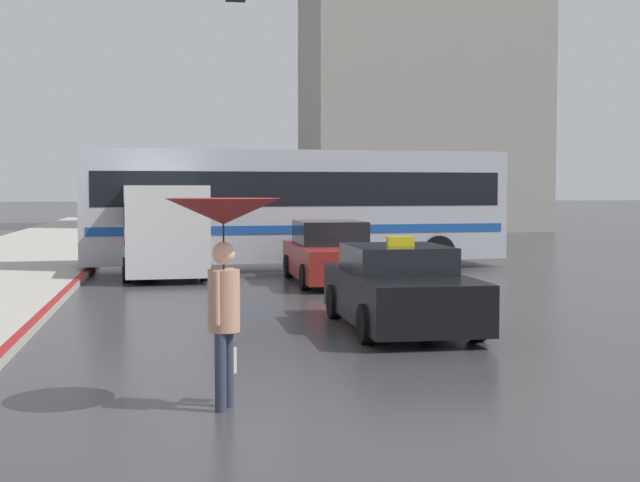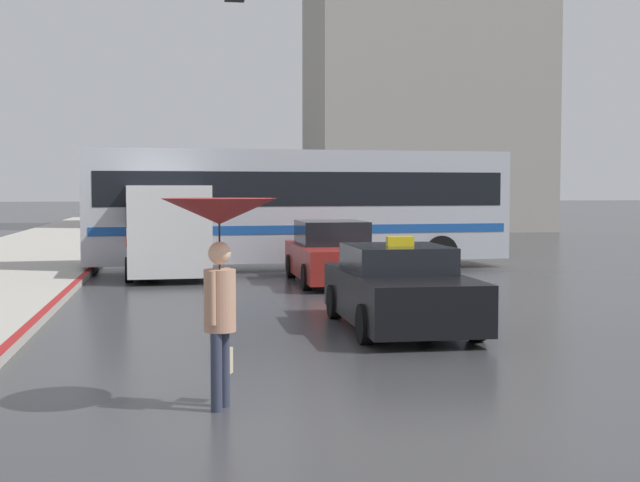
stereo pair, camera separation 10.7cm
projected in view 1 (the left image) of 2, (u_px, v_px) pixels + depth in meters
ground_plane at (391, 434)px, 8.37m from camera, size 300.00×300.00×0.00m
taxi at (399, 289)px, 14.66m from camera, size 1.91×4.30×1.52m
sedan_red at (331, 255)px, 21.75m from camera, size 1.91×4.66×1.51m
ambulance_van at (163, 226)px, 23.52m from camera, size 2.33×5.42×2.38m
city_bus at (295, 204)px, 25.57m from camera, size 12.23×3.54×3.37m
pedestrian_with_umbrella at (224, 235)px, 9.21m from camera, size 1.20×1.20×2.21m
traffic_light at (74, 49)px, 12.39m from camera, size 3.98×0.38×6.10m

